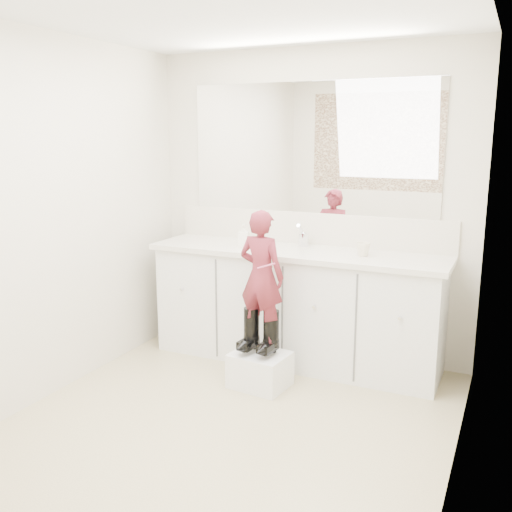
% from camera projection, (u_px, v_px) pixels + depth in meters
% --- Properties ---
extents(floor, '(3.00, 3.00, 0.00)m').
position_uv_depth(floor, '(221.00, 431.00, 3.43)').
color(floor, '#968762').
rests_on(floor, ground).
extents(ceiling, '(3.00, 3.00, 0.00)m').
position_uv_depth(ceiling, '(215.00, 4.00, 2.92)').
color(ceiling, white).
rests_on(ceiling, wall_back).
extents(wall_back, '(2.60, 0.00, 2.60)m').
position_uv_depth(wall_back, '(310.00, 205.00, 4.50)').
color(wall_back, beige).
rests_on(wall_back, floor).
extents(wall_left, '(0.00, 3.00, 3.00)m').
position_uv_depth(wall_left, '(43.00, 220.00, 3.71)').
color(wall_left, beige).
rests_on(wall_left, floor).
extents(wall_right, '(0.00, 3.00, 3.00)m').
position_uv_depth(wall_right, '(465.00, 255.00, 2.64)').
color(wall_right, beige).
rests_on(wall_right, floor).
extents(vanity_cabinet, '(2.20, 0.55, 0.85)m').
position_uv_depth(vanity_cabinet, '(296.00, 308.00, 4.42)').
color(vanity_cabinet, silver).
rests_on(vanity_cabinet, floor).
extents(countertop, '(2.28, 0.58, 0.04)m').
position_uv_depth(countertop, '(296.00, 252.00, 4.32)').
color(countertop, beige).
rests_on(countertop, vanity_cabinet).
extents(backsplash, '(2.28, 0.03, 0.25)m').
position_uv_depth(backsplash, '(309.00, 228.00, 4.53)').
color(backsplash, beige).
rests_on(backsplash, countertop).
extents(mirror, '(2.00, 0.02, 1.00)m').
position_uv_depth(mirror, '(310.00, 148.00, 4.40)').
color(mirror, white).
rests_on(mirror, wall_back).
extents(faucet, '(0.08, 0.08, 0.10)m').
position_uv_depth(faucet, '(304.00, 240.00, 4.45)').
color(faucet, silver).
rests_on(faucet, countertop).
extents(cup, '(0.14, 0.14, 0.10)m').
position_uv_depth(cup, '(363.00, 249.00, 4.08)').
color(cup, beige).
rests_on(cup, countertop).
extents(soap_bottle, '(0.10, 0.10, 0.17)m').
position_uv_depth(soap_bottle, '(244.00, 235.00, 4.42)').
color(soap_bottle, white).
rests_on(soap_bottle, countertop).
extents(step_stool, '(0.41, 0.36, 0.24)m').
position_uv_depth(step_stool, '(260.00, 370.00, 4.01)').
color(step_stool, white).
rests_on(step_stool, floor).
extents(boot_left, '(0.14, 0.22, 0.32)m').
position_uv_depth(boot_left, '(252.00, 330.00, 4.00)').
color(boot_left, black).
rests_on(boot_left, step_stool).
extents(boot_right, '(0.14, 0.22, 0.32)m').
position_uv_depth(boot_right, '(271.00, 333.00, 3.94)').
color(boot_right, black).
rests_on(boot_right, step_stool).
extents(toddler, '(0.35, 0.25, 0.91)m').
position_uv_depth(toddler, '(261.00, 276.00, 3.89)').
color(toddler, '#A8333D').
rests_on(toddler, step_stool).
extents(toothbrush, '(0.14, 0.03, 0.06)m').
position_uv_depth(toothbrush, '(266.00, 266.00, 3.77)').
color(toothbrush, '#CC4F79').
rests_on(toothbrush, toddler).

